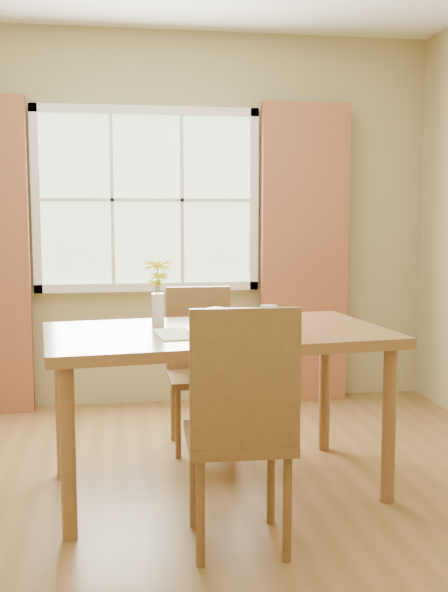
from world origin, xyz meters
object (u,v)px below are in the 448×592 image
(water_glass, at_px, (269,319))
(flower_vase, at_px, (158,286))
(dining_table, at_px, (217,346))
(croissant_sandwich, at_px, (216,319))
(chair_near, at_px, (241,420))
(chair_far, at_px, (200,359))

(water_glass, xyz_separation_m, flower_vase, (-0.53, 0.27, 0.14))
(flower_vase, bearing_deg, dining_table, -36.01)
(croissant_sandwich, distance_m, flower_vase, 0.44)
(dining_table, bearing_deg, chair_near, -96.48)
(croissant_sandwich, bearing_deg, chair_near, -100.68)
(chair_near, relative_size, croissant_sandwich, 5.96)
(chair_near, bearing_deg, croissant_sandwich, 94.20)
(chair_near, height_order, flower_vase, flower_vase)
(dining_table, xyz_separation_m, croissant_sandwich, (-0.03, -0.13, 0.16))
(dining_table, height_order, flower_vase, flower_vase)
(dining_table, bearing_deg, water_glass, -20.82)
(dining_table, height_order, croissant_sandwich, croissant_sandwich)
(croissant_sandwich, xyz_separation_m, water_glass, (0.28, 0.07, -0.01))
(flower_vase, bearing_deg, water_glass, -26.89)
(chair_near, xyz_separation_m, flower_vase, (-0.28, 0.92, 0.46))
(croissant_sandwich, distance_m, water_glass, 0.29)
(dining_table, xyz_separation_m, flower_vase, (-0.28, 0.21, 0.29))
(chair_far, relative_size, croissant_sandwich, 5.46)
(chair_near, distance_m, chair_far, 1.41)
(chair_near, bearing_deg, chair_far, 91.85)
(croissant_sandwich, bearing_deg, chair_far, 75.34)
(chair_far, xyz_separation_m, water_glass, (0.25, -0.77, 0.36))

